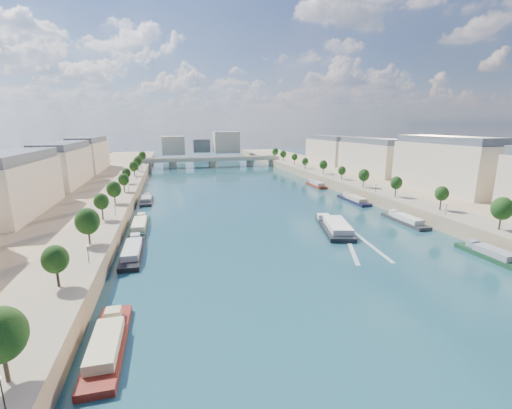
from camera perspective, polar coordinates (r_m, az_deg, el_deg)
ground at (r=152.97m, az=-0.76°, el=0.28°), size 700.00×700.00×0.00m
quay_left at (r=153.09m, az=-27.99°, el=-0.31°), size 44.00×520.00×5.00m
quay_right at (r=182.77m, az=21.78°, el=2.26°), size 44.00×520.00×5.00m
pave_left at (r=149.62m, az=-22.52°, el=0.96°), size 14.00×520.00×0.10m
pave_right at (r=174.01m, az=17.83°, el=2.92°), size 14.00×520.00×0.10m
trees_left at (r=150.33m, az=-21.84°, el=3.18°), size 4.80×268.80×8.26m
trees_right at (r=180.65m, az=15.75°, el=5.15°), size 4.80×268.80×8.26m
lamps_left at (r=138.75m, az=-21.34°, el=1.33°), size 0.36×200.36×4.28m
lamps_right at (r=175.50m, az=15.79°, el=4.04°), size 0.36×200.36×4.28m
buildings_left at (r=165.89m, az=-31.93°, el=5.08°), size 16.00×226.00×23.20m
buildings_right at (r=198.22m, az=23.17°, el=7.00°), size 16.00×226.00×23.20m
skyline at (r=367.07m, az=-8.40°, el=9.96°), size 79.00×42.00×22.00m
bridge at (r=287.48m, az=-7.27°, el=7.25°), size 112.00×12.00×8.15m
tour_barge at (r=116.58m, az=12.94°, el=-3.64°), size 14.60×28.64×3.77m
wake at (r=103.18m, az=17.10°, el=-6.70°), size 14.10×25.93×0.04m
moored_barges_left at (r=93.61m, az=-20.13°, el=-8.46°), size 5.00×155.21×3.60m
moored_barges_right at (r=148.70m, az=18.84°, el=-0.47°), size 5.00×129.01×3.60m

